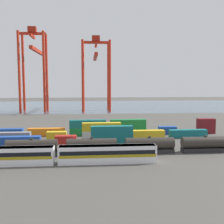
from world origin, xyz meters
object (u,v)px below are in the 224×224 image
(shipping_container_2, at_px, (66,140))
(shipping_container_15, at_px, (46,132))
(shipping_container_1, at_px, (19,141))
(shipping_container_7, at_px, (10,136))
(passenger_train, at_px, (56,154))
(shipping_container_9, at_px, (102,135))
(gantry_crane_central, at_px, (96,65))
(freight_tank_row, at_px, (92,146))
(shipping_container_11, at_px, (145,134))
(gantry_crane_west, at_px, (34,61))

(shipping_container_2, bearing_deg, shipping_container_15, 118.96)
(shipping_container_1, bearing_deg, shipping_container_7, 121.34)
(passenger_train, height_order, shipping_container_1, passenger_train)
(shipping_container_2, relative_size, shipping_container_15, 0.50)
(shipping_container_9, relative_size, gantry_crane_central, 0.26)
(passenger_train, bearing_deg, shipping_container_9, 66.62)
(shipping_container_1, xyz_separation_m, gantry_crane_central, (24.54, 97.37, 27.28))
(freight_tank_row, height_order, shipping_container_1, freight_tank_row)
(shipping_container_9, bearing_deg, passenger_train, -113.38)
(passenger_train, bearing_deg, gantry_crane_central, 84.15)
(shipping_container_9, height_order, shipping_container_11, same)
(freight_tank_row, relative_size, shipping_container_2, 11.60)
(gantry_crane_west, bearing_deg, shipping_container_2, -74.69)
(shipping_container_2, distance_m, gantry_crane_central, 101.76)
(shipping_container_7, xyz_separation_m, gantry_crane_west, (-9.34, 90.56, 29.80))
(gantry_crane_central, bearing_deg, shipping_container_9, -90.50)
(shipping_container_15, relative_size, gantry_crane_west, 0.24)
(freight_tank_row, xyz_separation_m, shipping_container_9, (3.30, 18.30, -0.73))
(passenger_train, xyz_separation_m, shipping_container_2, (0.57, 18.97, -0.84))
(shipping_container_15, height_order, gantry_crane_west, gantry_crane_west)
(gantry_crane_west, bearing_deg, shipping_container_7, -84.11)
(passenger_train, relative_size, shipping_container_9, 3.63)
(shipping_container_2, xyz_separation_m, gantry_crane_central, (11.35, 97.37, 27.28))
(shipping_container_9, xyz_separation_m, shipping_container_11, (13.93, 0.00, 0.00))
(passenger_train, distance_m, shipping_container_2, 19.00)
(shipping_container_11, distance_m, shipping_container_15, 32.67)
(gantry_crane_central, bearing_deg, shipping_container_7, -107.55)
(shipping_container_9, relative_size, gantry_crane_west, 0.24)
(gantry_crane_west, xyz_separation_m, gantry_crane_central, (38.00, 0.06, -2.53))
(shipping_container_2, distance_m, shipping_container_9, 12.53)
(shipping_container_2, bearing_deg, gantry_crane_west, 105.31)
(passenger_train, relative_size, gantry_crane_west, 0.86)
(shipping_container_9, relative_size, shipping_container_11, 1.00)
(freight_tank_row, relative_size, shipping_container_15, 5.79)
(freight_tank_row, bearing_deg, shipping_container_9, 79.77)
(shipping_container_1, xyz_separation_m, shipping_container_11, (37.67, 6.76, 0.00))
(gantry_crane_west, distance_m, gantry_crane_central, 38.08)
(gantry_crane_west, bearing_deg, freight_tank_row, -72.70)
(shipping_container_7, bearing_deg, shipping_container_1, -58.66)
(shipping_container_2, distance_m, shipping_container_15, 15.45)
(gantry_crane_west, relative_size, gantry_crane_central, 1.10)
(passenger_train, relative_size, shipping_container_7, 3.63)
(shipping_container_7, xyz_separation_m, gantry_crane_central, (28.66, 90.61, 27.28))
(shipping_container_15, bearing_deg, shipping_container_2, -61.04)
(passenger_train, height_order, freight_tank_row, freight_tank_row)
(shipping_container_11, bearing_deg, passenger_train, -134.23)
(shipping_container_7, height_order, shipping_container_15, same)
(shipping_container_7, distance_m, gantry_crane_central, 98.88)
(freight_tank_row, bearing_deg, shipping_container_1, 150.55)
(shipping_container_9, bearing_deg, shipping_container_7, 180.00)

